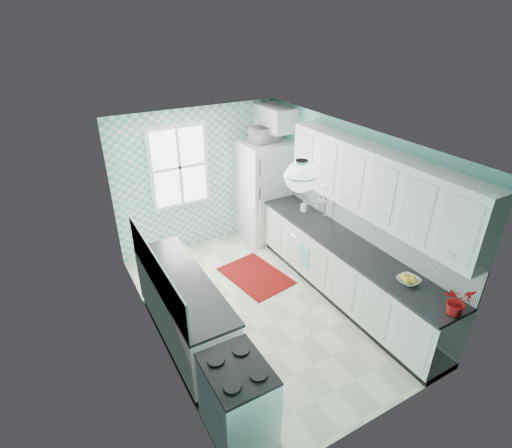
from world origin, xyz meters
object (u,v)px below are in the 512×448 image
fridge (264,191)px  fruit_bowl (408,281)px  sink (315,221)px  potted_plant (457,301)px  ceiling_light (301,176)px  microwave (265,134)px  stove (238,399)px

fridge → fruit_bowl: fridge is taller
sink → potted_plant: size_ratio=1.62×
ceiling_light → fridge: ceiling_light is taller
fridge → sink: bearing=-83.7°
ceiling_light → microwave: ceiling_light is taller
fridge → microwave: size_ratio=3.80×
potted_plant → ceiling_light: bearing=132.4°
ceiling_light → sink: bearing=44.7°
fridge → fruit_bowl: (0.09, -3.30, 0.04)m
stove → potted_plant: potted_plant is taller
stove → potted_plant: bearing=-11.5°
potted_plant → microwave: (-0.09, 3.93, 0.89)m
ceiling_light → fridge: (1.11, 2.62, -1.39)m
ceiling_light → stove: ceiling_light is taller
stove → microwave: 4.39m
potted_plant → microwave: microwave is taller
fridge → microwave: 1.06m
ceiling_light → potted_plant: (1.20, -1.31, -1.22)m
sink → stove: bearing=-140.4°
ceiling_light → potted_plant: size_ratio=1.06×
stove → potted_plant: size_ratio=2.68×
fridge → potted_plant: size_ratio=5.65×
microwave → potted_plant: bearing=89.9°
fridge → fruit_bowl: bearing=-85.9°
fridge → stove: 4.14m
stove → sink: sink is taller
sink → potted_plant: sink is taller
fruit_bowl → microwave: 3.45m
sink → fruit_bowl: size_ratio=2.04×
ceiling_light → fridge: size_ratio=0.19×
stove → sink: size_ratio=1.66×
ceiling_light → fridge: 3.16m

